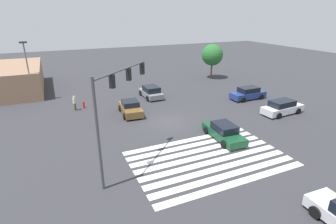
% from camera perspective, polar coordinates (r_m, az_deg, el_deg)
% --- Properties ---
extents(ground_plane, '(122.95, 122.95, 0.00)m').
position_cam_1_polar(ground_plane, '(26.51, 0.00, -2.26)').
color(ground_plane, '#333338').
extents(crosswalk_markings, '(11.66, 7.25, 0.01)m').
position_cam_1_polar(crosswalk_markings, '(20.48, 8.94, -9.96)').
color(crosswalk_markings, silver).
rests_on(crosswalk_markings, ground_plane).
extents(traffic_signal_mast, '(4.60, 4.60, 7.22)m').
position_cam_1_polar(traffic_signal_mast, '(16.82, -11.41, 2.79)').
color(traffic_signal_mast, '#47474C').
rests_on(traffic_signal_mast, ground_plane).
extents(car_0, '(2.20, 4.76, 1.42)m').
position_cam_1_polar(car_0, '(23.44, 12.05, -4.25)').
color(car_0, '#144728').
rests_on(car_0, ground_plane).
extents(car_1, '(2.25, 4.26, 1.51)m').
position_cam_1_polar(car_1, '(34.20, -3.70, 4.36)').
color(car_1, gray).
rests_on(car_1, ground_plane).
extents(car_3, '(4.63, 2.07, 1.55)m').
position_cam_1_polar(car_3, '(34.99, 17.02, 3.89)').
color(car_3, navy).
rests_on(car_3, ground_plane).
extents(car_4, '(2.36, 4.39, 1.49)m').
position_cam_1_polar(car_4, '(28.75, -8.15, 0.88)').
color(car_4, brown).
rests_on(car_4, ground_plane).
extents(car_5, '(4.93, 2.22, 1.55)m').
position_cam_1_polar(car_5, '(31.06, 23.61, 0.92)').
color(car_5, silver).
rests_on(car_5, ground_plane).
extents(pedestrian, '(0.41, 0.41, 1.72)m').
position_cam_1_polar(pedestrian, '(31.24, -19.67, 2.01)').
color(pedestrian, brown).
rests_on(pedestrian, ground_plane).
extents(street_light_pole_a, '(0.80, 0.36, 7.29)m').
position_cam_1_polar(street_light_pole_a, '(35.72, -28.26, 8.78)').
color(street_light_pole_a, slate).
rests_on(street_light_pole_a, ground_plane).
extents(tree_corner_a, '(3.48, 3.48, 5.62)m').
position_cam_1_polar(tree_corner_a, '(44.55, 9.62, 12.16)').
color(tree_corner_a, brown).
rests_on(tree_corner_a, ground_plane).
extents(fire_hydrant, '(0.22, 0.22, 0.86)m').
position_cam_1_polar(fire_hydrant, '(31.78, -17.88, 1.53)').
color(fire_hydrant, red).
rests_on(fire_hydrant, ground_plane).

